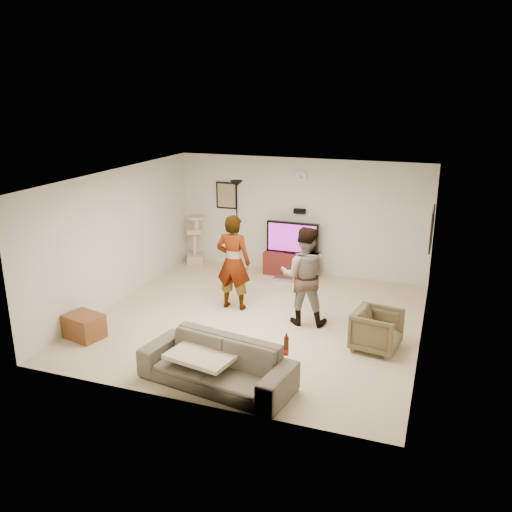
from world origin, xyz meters
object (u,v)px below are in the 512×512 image
(sofa, at_px, (217,364))
(armchair, at_px, (377,330))
(floor_lamp, at_px, (237,228))
(person_left, at_px, (233,262))
(tv, at_px, (292,238))
(cat_tree, at_px, (195,240))
(tv_stand, at_px, (292,264))
(person_right, at_px, (304,276))
(beer_bottle, at_px, (286,346))
(side_table, at_px, (84,326))

(sofa, height_order, armchair, armchair)
(floor_lamp, relative_size, person_left, 1.16)
(tv, distance_m, armchair, 3.71)
(tv, height_order, cat_tree, tv)
(tv_stand, xyz_separation_m, tv, (-0.00, 0.00, 0.59))
(cat_tree, height_order, person_right, person_right)
(tv_stand, height_order, sofa, sofa)
(beer_bottle, bearing_deg, cat_tree, 127.39)
(tv_stand, bearing_deg, cat_tree, -179.88)
(tv, height_order, beer_bottle, tv)
(armchair, bearing_deg, sofa, 142.36)
(tv_stand, bearing_deg, person_right, -69.32)
(tv_stand, xyz_separation_m, beer_bottle, (1.28, -4.72, 0.50))
(tv_stand, relative_size, person_left, 0.68)
(tv, xyz_separation_m, side_table, (-2.31, -4.13, -0.64))
(person_left, xyz_separation_m, armchair, (2.70, -0.79, -0.56))
(person_left, bearing_deg, beer_bottle, 123.72)
(tv, relative_size, beer_bottle, 4.55)
(cat_tree, distance_m, side_table, 4.14)
(sofa, bearing_deg, armchair, 52.50)
(person_left, relative_size, beer_bottle, 7.04)
(floor_lamp, xyz_separation_m, person_left, (0.66, -1.84, -0.14))
(tv_stand, relative_size, side_table, 2.01)
(floor_lamp, bearing_deg, person_left, -70.23)
(tv, distance_m, beer_bottle, 4.90)
(cat_tree, bearing_deg, person_left, -49.44)
(floor_lamp, height_order, person_left, floor_lamp)
(tv, xyz_separation_m, sofa, (0.30, -4.72, -0.52))
(cat_tree, distance_m, person_right, 3.99)
(tv, bearing_deg, floor_lamp, -164.98)
(person_right, distance_m, beer_bottle, 2.41)
(tv, height_order, side_table, tv)
(person_left, height_order, person_right, person_left)
(cat_tree, xyz_separation_m, sofa, (2.63, -4.72, -0.26))
(floor_lamp, height_order, sofa, floor_lamp)
(sofa, bearing_deg, side_table, 176.45)
(beer_bottle, bearing_deg, person_left, 124.53)
(tv_stand, distance_m, beer_bottle, 4.92)
(person_right, height_order, beer_bottle, person_right)
(sofa, distance_m, side_table, 2.68)
(floor_lamp, distance_m, armchair, 4.32)
(beer_bottle, relative_size, side_table, 0.42)
(tv_stand, bearing_deg, armchair, -53.06)
(tv, xyz_separation_m, cat_tree, (-2.33, -0.00, -0.26))
(cat_tree, distance_m, sofa, 5.41)
(tv_stand, bearing_deg, person_left, -102.90)
(person_right, relative_size, armchair, 2.43)
(person_left, distance_m, side_table, 2.77)
(tv_stand, bearing_deg, sofa, -86.34)
(beer_bottle, relative_size, armchair, 0.36)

